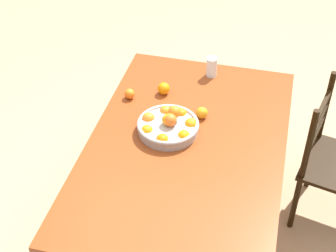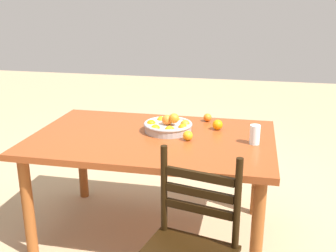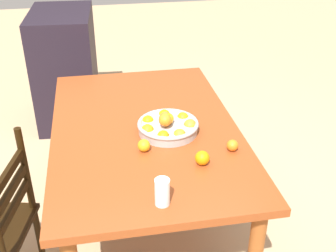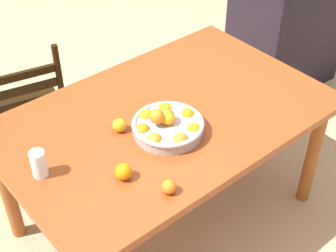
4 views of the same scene
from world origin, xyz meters
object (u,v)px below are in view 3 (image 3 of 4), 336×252
at_px(dining_table, 145,140).
at_px(orange_loose_2, 232,145).
at_px(cabinet, 66,68).
at_px(fruit_bowl, 168,126).
at_px(drinking_glass, 162,192).
at_px(orange_loose_0, 202,158).
at_px(orange_loose_1, 144,145).

relative_size(dining_table, orange_loose_2, 26.66).
bearing_deg(cabinet, fruit_bowl, -156.09).
xyz_separation_m(cabinet, drinking_glass, (-2.33, -0.50, 0.31)).
distance_m(cabinet, orange_loose_2, 2.20).
distance_m(fruit_bowl, orange_loose_2, 0.39).
bearing_deg(drinking_glass, orange_loose_0, -43.20).
relative_size(cabinet, drinking_glass, 8.00).
distance_m(orange_loose_0, drinking_glass, 0.36).
height_order(dining_table, orange_loose_1, orange_loose_1).
height_order(dining_table, orange_loose_0, orange_loose_0).
bearing_deg(orange_loose_2, orange_loose_1, 80.29).
xyz_separation_m(orange_loose_0, drinking_glass, (-0.26, 0.25, 0.03)).
xyz_separation_m(fruit_bowl, orange_loose_0, (-0.34, -0.11, -0.01)).
distance_m(orange_loose_0, orange_loose_1, 0.32).
bearing_deg(orange_loose_0, fruit_bowl, 18.42).
bearing_deg(dining_table, fruit_bowl, -126.00).
bearing_deg(cabinet, orange_loose_0, -156.40).
relative_size(cabinet, fruit_bowl, 2.97).
relative_size(fruit_bowl, orange_loose_2, 5.57).
distance_m(cabinet, fruit_bowl, 1.86).
bearing_deg(drinking_glass, orange_loose_1, 3.09).
bearing_deg(orange_loose_0, drinking_glass, 136.80).
distance_m(orange_loose_2, drinking_glass, 0.57).
height_order(fruit_bowl, orange_loose_1, fruit_bowl).
relative_size(dining_table, orange_loose_1, 24.78).
bearing_deg(fruit_bowl, orange_loose_2, -129.13).
height_order(dining_table, fruit_bowl, fruit_bowl).
relative_size(fruit_bowl, orange_loose_1, 5.18).
distance_m(cabinet, orange_loose_1, 1.97).
height_order(orange_loose_0, orange_loose_1, orange_loose_0).
bearing_deg(dining_table, orange_loose_2, -128.26).
bearing_deg(cabinet, drinking_glass, -164.19).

